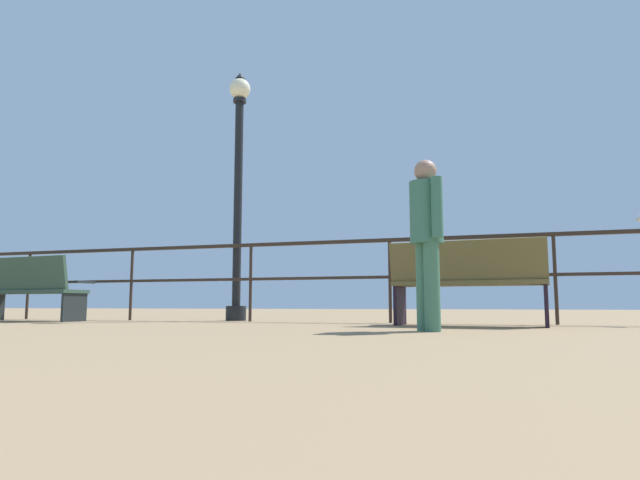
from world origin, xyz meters
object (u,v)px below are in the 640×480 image
(bench_near_left, at_px, (27,286))
(lamppost_center, at_px, (238,180))
(person_by_bench, at_px, (427,232))
(bench_near_right, at_px, (468,278))

(bench_near_left, xyz_separation_m, lamppost_center, (2.82, 1.15, 1.65))
(lamppost_center, distance_m, person_by_bench, 4.16)
(bench_near_right, bearing_deg, bench_near_left, -179.96)
(bench_near_left, height_order, person_by_bench, person_by_bench)
(bench_near_left, distance_m, lamppost_center, 3.46)
(lamppost_center, bearing_deg, bench_near_left, -157.78)
(bench_near_right, distance_m, person_by_bench, 1.36)
(bench_near_right, bearing_deg, person_by_bench, -102.75)
(bench_near_left, relative_size, bench_near_right, 1.04)
(lamppost_center, bearing_deg, bench_near_right, -18.49)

